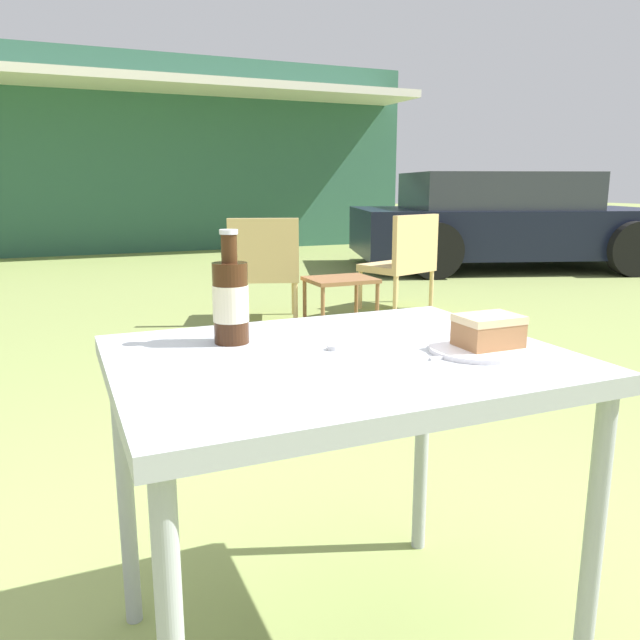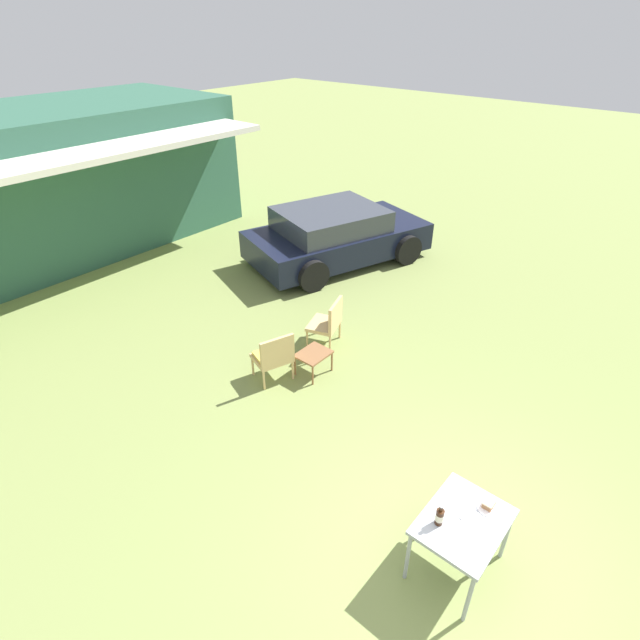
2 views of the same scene
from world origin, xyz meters
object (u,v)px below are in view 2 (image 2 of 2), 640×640
at_px(wicker_chair_plain, 329,321).
at_px(patio_table, 463,525).
at_px(garden_side_table, 313,356).
at_px(cake_on_plate, 488,505).
at_px(wicker_chair_cushioned, 274,355).
at_px(parked_car, 336,235).
at_px(cola_bottle_near, 440,517).

relative_size(wicker_chair_plain, patio_table, 0.90).
relative_size(garden_side_table, cake_on_plate, 2.50).
xyz_separation_m(wicker_chair_plain, garden_side_table, (-0.76, -0.33, -0.13)).
bearing_deg(cake_on_plate, wicker_chair_plain, 61.51).
bearing_deg(cake_on_plate, patio_table, 159.60).
relative_size(wicker_chair_cushioned, cake_on_plate, 4.09).
xyz_separation_m(parked_car, garden_side_table, (-3.42, -2.32, -0.28)).
bearing_deg(wicker_chair_plain, cola_bottle_near, 34.96).
distance_m(parked_car, patio_table, 7.37).
relative_size(garden_side_table, patio_table, 0.55).
height_order(parked_car, garden_side_table, parked_car).
height_order(patio_table, cake_on_plate, cake_on_plate).
bearing_deg(wicker_chair_plain, garden_side_table, 4.49).
xyz_separation_m(wicker_chair_cushioned, garden_side_table, (0.50, -0.35, -0.12)).
bearing_deg(wicker_chair_plain, wicker_chair_cushioned, -19.88).
bearing_deg(parked_car, garden_side_table, -127.55).
bearing_deg(cola_bottle_near, cake_on_plate, -30.80).
distance_m(parked_car, cola_bottle_near, 7.37).
height_order(parked_car, wicker_chair_cushioned, parked_car).
height_order(garden_side_table, cake_on_plate, cake_on_plate).
bearing_deg(cola_bottle_near, wicker_chair_plain, 53.94).
bearing_deg(cola_bottle_near, wicker_chair_cushioned, 70.81).
bearing_deg(garden_side_table, parked_car, 34.12).
distance_m(wicker_chair_plain, garden_side_table, 0.84).
distance_m(wicker_chair_cushioned, cake_on_plate, 3.72).
relative_size(parked_car, garden_side_table, 8.49).
distance_m(wicker_chair_cushioned, patio_table, 3.67).
bearing_deg(wicker_chair_plain, parked_car, -162.21).
bearing_deg(cake_on_plate, parked_car, 50.48).
bearing_deg(wicker_chair_plain, patio_table, 38.38).
bearing_deg(wicker_chair_cushioned, wicker_chair_plain, -162.05).
distance_m(parked_car, wicker_chair_plain, 3.32).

